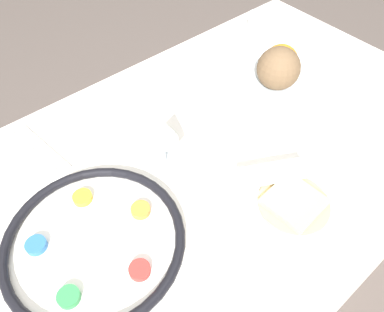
# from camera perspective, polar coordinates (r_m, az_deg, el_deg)

# --- Properties ---
(ground_plane) EXTENTS (8.00, 8.00, 0.00)m
(ground_plane) POSITION_cam_1_polar(r_m,az_deg,el_deg) (1.51, 0.35, -19.06)
(ground_plane) COLOR #564C47
(dining_table) EXTENTS (1.49, 0.82, 0.73)m
(dining_table) POSITION_cam_1_polar(r_m,az_deg,el_deg) (1.17, 0.43, -12.57)
(dining_table) COLOR white
(dining_table) RESTS_ON ground_plane
(seder_plate) EXTENTS (0.36, 0.36, 0.03)m
(seder_plate) POSITION_cam_1_polar(r_m,az_deg,el_deg) (0.77, -14.68, -12.53)
(seder_plate) COLOR white
(seder_plate) RESTS_ON dining_table
(wine_glass) EXTENTS (0.07, 0.07, 0.14)m
(wine_glass) POSITION_cam_1_polar(r_m,az_deg,el_deg) (0.80, -4.64, 3.68)
(wine_glass) COLOR silver
(wine_glass) RESTS_ON dining_table
(fruit_stand) EXTENTS (0.18, 0.18, 0.10)m
(fruit_stand) POSITION_cam_1_polar(r_m,az_deg,el_deg) (0.97, 11.47, 10.28)
(fruit_stand) COLOR silver
(fruit_stand) RESTS_ON dining_table
(orange_fruit) EXTENTS (0.08, 0.08, 0.08)m
(orange_fruit) POSITION_cam_1_polar(r_m,az_deg,el_deg) (0.94, 13.37, 13.83)
(orange_fruit) COLOR orange
(orange_fruit) RESTS_ON fruit_stand
(coconut) EXTENTS (0.10, 0.10, 0.10)m
(coconut) POSITION_cam_1_polar(r_m,az_deg,el_deg) (0.91, 12.97, 12.92)
(coconut) COLOR brown
(coconut) RESTS_ON fruit_stand
(bread_plate) EXTENTS (0.15, 0.15, 0.02)m
(bread_plate) POSITION_cam_1_polar(r_m,az_deg,el_deg) (0.83, 15.30, -6.90)
(bread_plate) COLOR tan
(bread_plate) RESTS_ON dining_table
(napkin_roll) EXTENTS (0.15, 0.11, 0.05)m
(napkin_roll) POSITION_cam_1_polar(r_m,az_deg,el_deg) (0.84, 12.09, -2.53)
(napkin_roll) COLOR white
(napkin_roll) RESTS_ON dining_table
(cup_near) EXTENTS (0.07, 0.07, 0.07)m
(cup_near) POSITION_cam_1_polar(r_m,az_deg,el_deg) (1.29, 10.06, 19.08)
(cup_near) COLOR silver
(cup_near) RESTS_ON dining_table
(fork_left) EXTENTS (0.05, 0.20, 0.01)m
(fork_left) POSITION_cam_1_polar(r_m,az_deg,el_deg) (0.97, -23.24, 0.32)
(fork_left) COLOR silver
(fork_left) RESTS_ON dining_table
(fork_right) EXTENTS (0.05, 0.20, 0.01)m
(fork_right) POSITION_cam_1_polar(r_m,az_deg,el_deg) (0.97, -21.70, 1.19)
(fork_right) COLOR silver
(fork_right) RESTS_ON dining_table
(spoon) EXTENTS (0.18, 0.07, 0.01)m
(spoon) POSITION_cam_1_polar(r_m,az_deg,el_deg) (0.85, 14.70, -4.79)
(spoon) COLOR silver
(spoon) RESTS_ON dining_table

